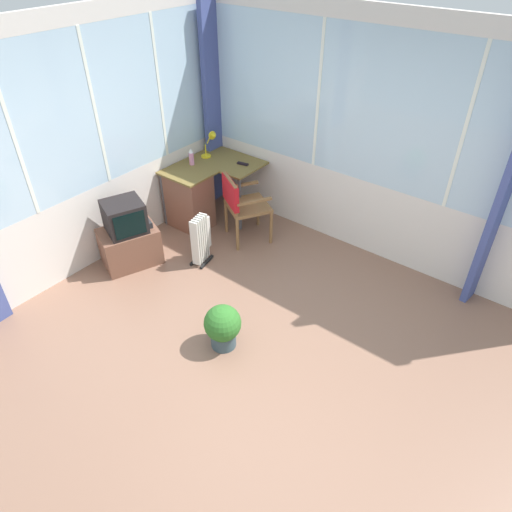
{
  "coord_description": "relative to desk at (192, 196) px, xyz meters",
  "views": [
    {
      "loc": [
        -2.25,
        -1.82,
        3.36
      ],
      "look_at": [
        0.63,
        0.43,
        0.63
      ],
      "focal_mm": 32.46,
      "sensor_mm": 36.0,
      "label": 1
    }
  ],
  "objects": [
    {
      "name": "tv_remote",
      "position": [
        0.56,
        -0.4,
        0.36
      ],
      "size": [
        0.07,
        0.16,
        0.02
      ],
      "primitive_type": "cube",
      "rotation": [
        0.0,
        0.0,
        0.2
      ],
      "color": "black",
      "rests_on": "desk"
    },
    {
      "name": "spray_bottle",
      "position": [
        0.17,
        0.12,
        0.46
      ],
      "size": [
        0.06,
        0.06,
        0.22
      ],
      "color": "pink",
      "rests_on": "desk"
    },
    {
      "name": "desk",
      "position": [
        0.0,
        0.0,
        0.0
      ],
      "size": [
        1.11,
        0.93,
        0.76
      ],
      "color": "brown",
      "rests_on": "ground"
    },
    {
      "name": "east_window_panel",
      "position": [
        0.89,
        -2.06,
        0.93
      ],
      "size": [
        0.07,
        4.79,
        2.69
      ],
      "color": "silver",
      "rests_on": "ground"
    },
    {
      "name": "curtain_east_far",
      "position": [
        0.81,
        -3.38,
        0.89
      ],
      "size": [
        0.33,
        0.11,
        2.59
      ],
      "primitive_type": "cube",
      "rotation": [
        0.0,
        0.0,
        -0.12
      ],
      "color": "#434F8F",
      "rests_on": "ground"
    },
    {
      "name": "curtain_corner",
      "position": [
        0.76,
        0.24,
        0.89
      ],
      "size": [
        0.33,
        0.08,
        2.59
      ],
      "primitive_type": "cube",
      "rotation": [
        0.0,
        0.0,
        0.02
      ],
      "color": "#434F8F",
      "rests_on": "ground"
    },
    {
      "name": "north_window_panel",
      "position": [
        -1.36,
        0.37,
        0.94
      ],
      "size": [
        4.44,
        0.07,
        2.69
      ],
      "color": "silver",
      "rests_on": "ground"
    },
    {
      "name": "wooden_armchair",
      "position": [
        0.1,
        -0.72,
        0.15
      ],
      "size": [
        0.66,
        0.66,
        0.86
      ],
      "color": "brown",
      "rests_on": "ground"
    },
    {
      "name": "space_heater",
      "position": [
        -0.53,
        -0.66,
        -0.1
      ],
      "size": [
        0.33,
        0.22,
        0.61
      ],
      "color": "silver",
      "rests_on": "ground"
    },
    {
      "name": "tv_on_stand",
      "position": [
        -1.06,
        -0.03,
        -0.05
      ],
      "size": [
        0.76,
        0.64,
        0.81
      ],
      "color": "brown",
      "rests_on": "ground"
    },
    {
      "name": "ground",
      "position": [
        -1.36,
        -2.06,
        -0.44
      ],
      "size": [
        5.44,
        5.79,
        0.06
      ],
      "primitive_type": "cube",
      "color": "#86604D"
    },
    {
      "name": "desk_lamp",
      "position": [
        0.53,
        0.08,
        0.56
      ],
      "size": [
        0.23,
        0.2,
        0.33
      ],
      "color": "yellow",
      "rests_on": "desk"
    },
    {
      "name": "potted_plant",
      "position": [
        -1.39,
        -1.75,
        -0.16
      ],
      "size": [
        0.35,
        0.35,
        0.46
      ],
      "color": "#394E56",
      "rests_on": "ground"
    }
  ]
}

